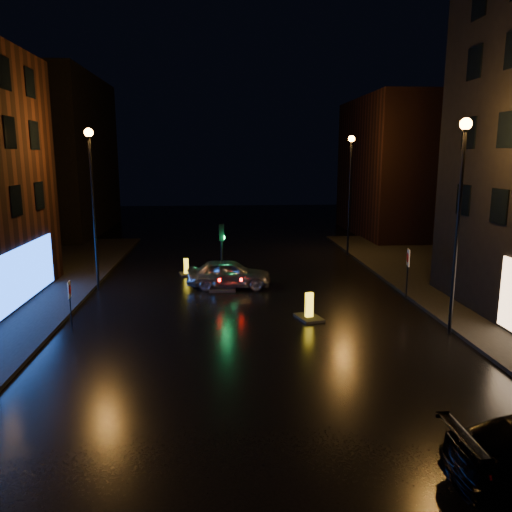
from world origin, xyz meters
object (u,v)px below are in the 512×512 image
Objects in this scene: silver_hatchback at (229,274)px; road_sign_right at (408,262)px; traffic_signal at (222,278)px; road_sign_left at (70,294)px; bollard_near at (309,313)px; bollard_far at (186,271)px.

road_sign_right is at bearing -104.51° from silver_hatchback.
traffic_signal reaches higher than road_sign_left.
bollard_near is at bearing -2.66° from road_sign_left.
silver_hatchback is 2.22× the size of road_sign_left.
silver_hatchback is 6.58m from bollard_near.
silver_hatchback reaches higher than bollard_near.
silver_hatchback is at bearing 37.33° from road_sign_left.
road_sign_left is (-4.10, -9.32, 1.30)m from bollard_far.
road_sign_right is (8.72, -2.93, 1.13)m from silver_hatchback.
traffic_signal is at bearing -66.19° from bollard_far.
road_sign_left is (-6.60, -6.20, 0.75)m from silver_hatchback.
silver_hatchback is 9.27m from road_sign_right.
silver_hatchback is 9.08m from road_sign_left.
road_sign_left reaches higher than bollard_far.
traffic_signal is at bearing 106.82° from bollard_near.
road_sign_right is at bearing 10.62° from bollard_near.
road_sign_left is 0.80× the size of road_sign_right.
road_sign_left is at bearing -134.54° from traffic_signal.
traffic_signal is 2.74× the size of bollard_far.
traffic_signal is 1.71× the size of road_sign_left.
road_sign_right reaches higher than road_sign_left.
silver_hatchback is at bearing 104.63° from bollard_near.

